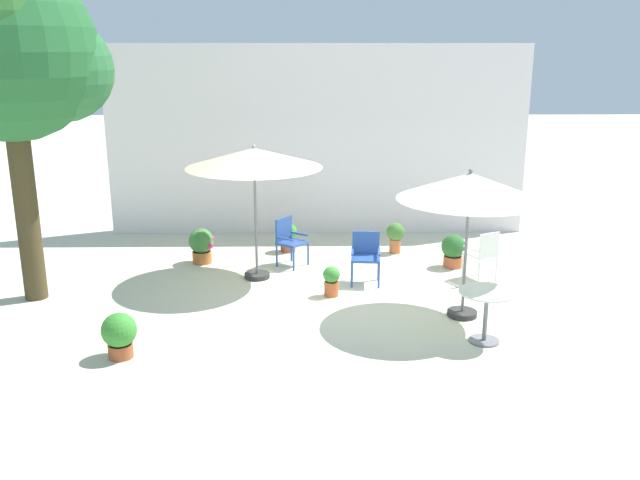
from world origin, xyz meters
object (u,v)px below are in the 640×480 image
patio_chair_1 (289,238)px  potted_plant_1 (453,250)px  cafe_table_0 (486,307)px  patio_chair_2 (484,252)px  potted_plant_2 (331,280)px  potted_plant_4 (119,333)px  potted_plant_5 (202,245)px  patio_chair_0 (366,253)px  potted_plant_3 (288,236)px  patio_umbrella_0 (254,159)px  patio_umbrella_1 (470,188)px  potted_plant_0 (395,235)px  shade_tree (12,52)px

patio_chair_1 → potted_plant_1: bearing=-3.3°
cafe_table_0 → patio_chair_2: size_ratio=0.86×
potted_plant_2 → patio_chair_2: bearing=15.1°
patio_chair_1 → potted_plant_4: (-2.06, -3.83, -0.18)m
potted_plant_5 → potted_plant_4: bearing=-96.5°
patio_chair_0 → potted_plant_3: (-1.36, 1.83, -0.20)m
patio_umbrella_0 → patio_umbrella_1: patio_umbrella_0 is taller
patio_chair_1 → patio_chair_2: 3.45m
patio_chair_0 → potted_plant_5: bearing=159.1°
patio_chair_1 → potted_plant_1: (2.97, -0.17, -0.18)m
patio_chair_0 → potted_plant_4: patio_chair_0 is taller
patio_chair_0 → potted_plant_3: 2.29m
potted_plant_3 → potted_plant_2: bearing=-72.8°
cafe_table_0 → potted_plant_4: 4.82m
patio_chair_1 → potted_plant_2: size_ratio=1.77×
cafe_table_0 → potted_plant_2: bearing=138.1°
patio_chair_1 → potted_plant_1: 2.98m
patio_umbrella_1 → potted_plant_0: bearing=100.6°
cafe_table_0 → potted_plant_5: 5.63m
patio_umbrella_0 → cafe_table_0: bearing=-39.7°
potted_plant_4 → potted_plant_5: 4.01m
patio_chair_0 → potted_plant_2: (-0.60, -0.65, -0.24)m
potted_plant_4 → patio_chair_0: bearing=40.3°
patio_umbrella_0 → patio_chair_1: (0.54, 0.71, -1.56)m
patio_umbrella_1 → patio_chair_0: (-1.32, 1.54, -1.43)m
patio_umbrella_0 → potted_plant_3: (0.49, 1.58, -1.76)m
cafe_table_0 → potted_plant_4: (-4.80, -0.40, -0.18)m
shade_tree → potted_plant_3: (3.89, 2.47, -3.47)m
shade_tree → patio_umbrella_1: (6.58, -0.90, -1.83)m
patio_umbrella_0 → patio_chair_2: (3.86, -0.21, -1.56)m
shade_tree → potted_plant_1: 7.85m
potted_plant_1 → potted_plant_2: potted_plant_1 is taller
patio_chair_2 → patio_umbrella_1: bearing=-113.3°
potted_plant_2 → potted_plant_5: size_ratio=0.76×
shade_tree → patio_chair_0: bearing=6.9°
patio_chair_0 → potted_plant_1: (1.65, 0.80, -0.18)m
potted_plant_0 → potted_plant_2: (-1.31, -2.35, -0.09)m
potted_plant_5 → patio_umbrella_1: bearing=-32.0°
patio_umbrella_0 → cafe_table_0: size_ratio=3.07×
potted_plant_3 → potted_plant_0: bearing=-3.6°
potted_plant_1 → potted_plant_5: 4.59m
potted_plant_5 → potted_plant_3: bearing=24.7°
shade_tree → potted_plant_2: bearing=-0.2°
patio_chair_1 → potted_plant_0: patio_chair_1 is taller
potted_plant_4 → potted_plant_5: potted_plant_5 is taller
cafe_table_0 → patio_chair_2: 2.58m
shade_tree → potted_plant_2: shade_tree is taller
patio_umbrella_0 → potted_plant_1: bearing=8.8°
patio_umbrella_1 → potted_plant_0: (-0.61, 3.24, -1.59)m
patio_umbrella_0 → patio_chair_1: patio_umbrella_0 is taller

